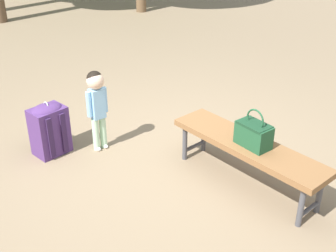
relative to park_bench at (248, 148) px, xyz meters
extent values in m
plane|color=#7F6B51|center=(0.81, 0.06, -0.39)|extent=(40.00, 40.00, 0.00)
cube|color=brown|center=(0.00, 0.00, 0.03)|extent=(1.65, 0.79, 0.06)
cylinder|color=#47474C|center=(0.71, -0.04, -0.20)|extent=(0.05, 0.05, 0.39)
cylinder|color=#47474C|center=(0.64, -0.31, -0.20)|extent=(0.05, 0.05, 0.39)
cylinder|color=#47474C|center=(-0.64, 0.31, -0.20)|extent=(0.05, 0.05, 0.39)
cylinder|color=#47474C|center=(-0.71, 0.04, -0.20)|extent=(0.05, 0.05, 0.39)
cylinder|color=#47474C|center=(0.68, -0.17, -0.29)|extent=(0.11, 0.28, 0.04)
cylinder|color=#47474C|center=(-0.68, 0.17, -0.29)|extent=(0.11, 0.28, 0.04)
cube|color=#1E4C2D|center=(-0.05, 0.03, 0.17)|extent=(0.36, 0.27, 0.22)
cube|color=#163922|center=(-0.05, 0.03, 0.27)|extent=(0.33, 0.26, 0.02)
torus|color=#1E4C2D|center=(-0.05, 0.03, 0.33)|extent=(0.19, 0.08, 0.20)
cylinder|color=#B2D8B2|center=(1.58, 0.25, -0.20)|extent=(0.07, 0.07, 0.38)
cylinder|color=#B2D8B2|center=(1.61, 0.34, -0.20)|extent=(0.07, 0.07, 0.38)
ellipsoid|color=white|center=(1.57, 0.26, -0.37)|extent=(0.10, 0.07, 0.04)
ellipsoid|color=white|center=(1.59, 0.34, -0.37)|extent=(0.10, 0.07, 0.04)
cube|color=#8CBFE5|center=(1.60, 0.29, 0.15)|extent=(0.15, 0.17, 0.33)
cylinder|color=#8CBFE5|center=(1.57, 0.20, 0.17)|extent=(0.05, 0.05, 0.28)
cylinder|color=#8CBFE5|center=(1.63, 0.38, 0.17)|extent=(0.05, 0.05, 0.28)
sphere|color=beige|center=(1.60, 0.29, 0.40)|extent=(0.18, 0.18, 0.18)
sphere|color=black|center=(1.61, 0.29, 0.42)|extent=(0.17, 0.17, 0.17)
cube|color=#4C2D66|center=(1.97, 0.65, -0.13)|extent=(0.31, 0.39, 0.52)
ellipsoid|color=#4C2D66|center=(1.97, 0.65, 0.12)|extent=(0.30, 0.37, 0.12)
cube|color=#311D42|center=(2.12, 0.63, -0.21)|extent=(0.07, 0.25, 0.24)
cube|color=#311D42|center=(1.84, 0.75, -0.13)|extent=(0.03, 0.06, 0.44)
cube|color=#311D42|center=(1.82, 0.59, -0.13)|extent=(0.03, 0.06, 0.44)
torus|color=#B2B2B7|center=(1.97, 0.65, 0.17)|extent=(0.09, 0.03, 0.09)
camera|label=1|loc=(-1.35, 3.31, 2.09)|focal=46.85mm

